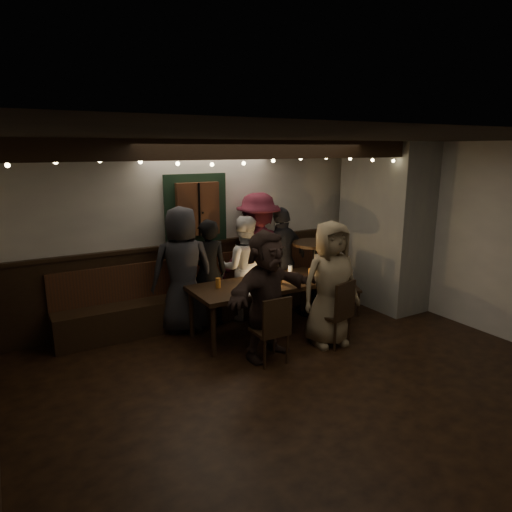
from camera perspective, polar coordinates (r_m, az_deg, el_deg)
room at (r=6.56m, az=6.42°, el=0.65°), size 6.02×5.01×2.62m
dining_table at (r=6.25m, az=0.93°, el=-3.93°), size 1.99×0.85×0.86m
chair_near_left at (r=5.40m, az=2.14°, el=-8.80°), size 0.39×0.39×0.84m
chair_near_right at (r=5.96m, az=10.25°, el=-6.61°), size 0.48×0.48×0.88m
chair_end at (r=7.10m, az=10.54°, el=-3.36°), size 0.52×0.52×0.87m
high_top at (r=7.08m, az=7.34°, el=-1.53°), size 0.70×0.70×1.11m
person_a at (r=6.34m, az=-9.17°, el=-1.71°), size 0.95×0.71×1.76m
person_b at (r=6.55m, az=-6.01°, el=-2.08°), size 0.63×0.48×1.55m
person_c at (r=6.76m, az=-1.57°, el=-1.49°), size 0.93×0.85×1.55m
person_d at (r=7.00m, az=0.27°, el=0.32°), size 1.21×0.71×1.86m
person_e at (r=7.12m, az=3.27°, el=-0.41°), size 1.02×0.58×1.63m
person_f at (r=5.50m, az=1.33°, el=-4.85°), size 1.54×0.86×1.58m
person_g at (r=5.92m, az=9.26°, el=-3.45°), size 0.86×0.63×1.63m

